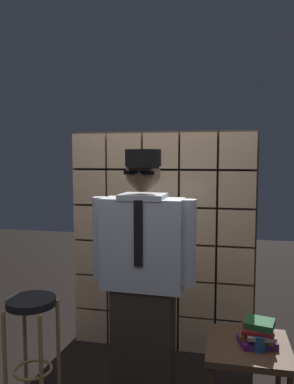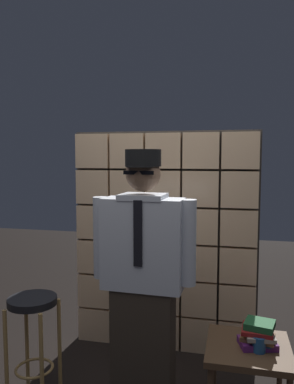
{
  "view_description": "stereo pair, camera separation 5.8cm",
  "coord_description": "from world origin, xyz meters",
  "px_view_note": "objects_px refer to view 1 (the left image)",
  "views": [
    {
      "loc": [
        0.54,
        -2.06,
        1.71
      ],
      "look_at": [
        0.05,
        0.33,
        1.49
      ],
      "focal_mm": 35.4,
      "sensor_mm": 36.0,
      "label": 1
    },
    {
      "loc": [
        0.6,
        -2.05,
        1.71
      ],
      "look_at": [
        0.05,
        0.33,
        1.49
      ],
      "focal_mm": 35.4,
      "sensor_mm": 36.0,
      "label": 2
    }
  ],
  "objects_px": {
    "side_table": "(248,355)",
    "book_stack": "(258,333)",
    "coffee_mug": "(260,343)",
    "bar_stool": "(32,324)",
    "standing_person": "(143,277)"
  },
  "relations": [
    {
      "from": "side_table",
      "to": "standing_person",
      "type": "bearing_deg",
      "value": 178.88
    },
    {
      "from": "coffee_mug",
      "to": "standing_person",
      "type": "bearing_deg",
      "value": 174.21
    },
    {
      "from": "bar_stool",
      "to": "side_table",
      "type": "height_order",
      "value": "bar_stool"
    },
    {
      "from": "bar_stool",
      "to": "coffee_mug",
      "type": "bearing_deg",
      "value": -0.44
    },
    {
      "from": "side_table",
      "to": "bar_stool",
      "type": "bearing_deg",
      "value": -178.02
    },
    {
      "from": "side_table",
      "to": "coffee_mug",
      "type": "bearing_deg",
      "value": -44.75
    },
    {
      "from": "standing_person",
      "to": "bar_stool",
      "type": "distance_m",
      "value": 0.87
    },
    {
      "from": "coffee_mug",
      "to": "bar_stool",
      "type": "bearing_deg",
      "value": 179.56
    },
    {
      "from": "side_table",
      "to": "book_stack",
      "type": "height_order",
      "value": "book_stack"
    },
    {
      "from": "standing_person",
      "to": "coffee_mug",
      "type": "relative_size",
      "value": 14.0
    },
    {
      "from": "bar_stool",
      "to": "book_stack",
      "type": "relative_size",
      "value": 2.93
    },
    {
      "from": "bar_stool",
      "to": "coffee_mug",
      "type": "distance_m",
      "value": 1.53
    },
    {
      "from": "book_stack",
      "to": "coffee_mug",
      "type": "relative_size",
      "value": 2.0
    },
    {
      "from": "standing_person",
      "to": "book_stack",
      "type": "height_order",
      "value": "standing_person"
    },
    {
      "from": "side_table",
      "to": "coffee_mug",
      "type": "xyz_separation_m",
      "value": [
        0.06,
        -0.06,
        0.12
      ]
    }
  ]
}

